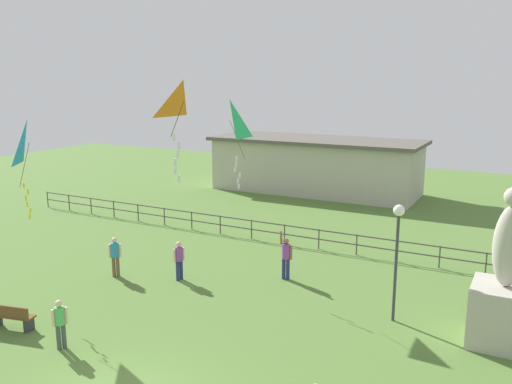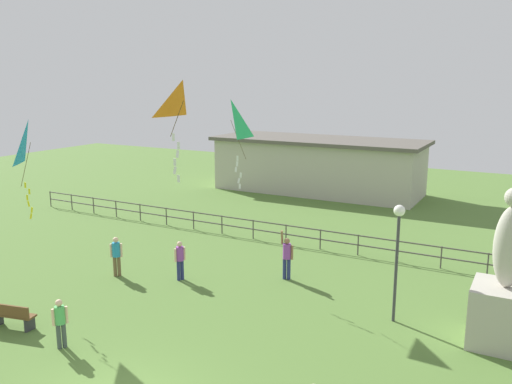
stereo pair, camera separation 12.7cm
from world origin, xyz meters
The scene contains 12 objects.
statue_monument centered at (7.84, 8.09, 1.44)m, with size 1.80×1.80×4.74m.
lamppost centered at (4.65, 8.14, 2.86)m, with size 0.36×0.36×3.87m.
park_bench centered at (-5.74, 1.87, 0.46)m, with size 1.55×0.72×0.85m.
person_0 centered at (-6.06, 6.94, 0.93)m, with size 0.41×0.33×1.61m.
person_1 centered at (0.02, 9.85, 0.99)m, with size 0.53×0.31×1.96m.
person_2 centered at (-3.41, 1.76, 0.86)m, with size 0.28×0.40×1.50m.
person_3 centered at (-3.60, 7.80, 0.90)m, with size 0.29×0.43×1.56m.
kite_0 centered at (0.18, 3.11, 7.05)m, with size 0.75×1.01×2.62m.
kite_1 centered at (-6.94, 4.07, 5.49)m, with size 0.94×1.07×3.45m.
kite_2 centered at (-2.19, 9.41, 6.06)m, with size 1.00×0.99×3.38m.
waterfront_railing centered at (-0.31, 14.00, 0.63)m, with size 36.06×0.06×0.95m.
pavilion_building centered at (-5.22, 26.00, 1.88)m, with size 14.46×5.46×3.72m.
Camera 1 is at (8.28, -8.17, 7.69)m, focal length 37.43 mm.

